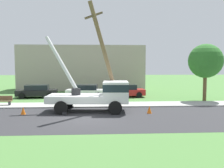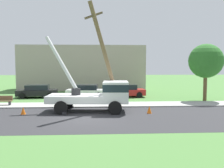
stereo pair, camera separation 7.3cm
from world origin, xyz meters
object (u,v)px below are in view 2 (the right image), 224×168
object	(u,v)px
leaning_utility_pole	(105,56)
traffic_cone_behind	(23,111)
parked_sedan_white	(86,91)
roadside_tree_near	(206,61)
parked_sedan_red	(125,91)
park_bench	(3,101)
parked_sedan_black	(37,91)
utility_truck	(99,93)
traffic_cone_ahead	(149,110)

from	to	relation	value
leaning_utility_pole	traffic_cone_behind	world-z (taller)	leaning_utility_pole
parked_sedan_white	roadside_tree_near	world-z (taller)	roadside_tree_near
parked_sedan_red	park_bench	size ratio (longest dim) A/B	2.80
traffic_cone_behind	parked_sedan_black	distance (m)	9.44
utility_truck	park_bench	xyz separation A→B (m)	(-8.48, 2.98, -0.95)
traffic_cone_behind	parked_sedan_white	xyz separation A→B (m)	(4.17, 9.18, 0.43)
parked_sedan_red	park_bench	distance (m)	12.69
traffic_cone_behind	traffic_cone_ahead	bearing A→B (deg)	-1.02
leaning_utility_pole	parked_sedan_red	distance (m)	8.87
park_bench	traffic_cone_behind	bearing A→B (deg)	-52.61
parked_sedan_black	parked_sedan_red	xyz separation A→B (m)	(9.83, -0.08, 0.00)
parked_sedan_white	roadside_tree_near	distance (m)	13.01
traffic_cone_ahead	park_bench	xyz separation A→B (m)	(-12.25, 3.99, 0.18)
traffic_cone_ahead	parked_sedan_black	size ratio (longest dim) A/B	0.12
leaning_utility_pole	traffic_cone_ahead	bearing A→B (deg)	-27.92
traffic_cone_behind	roadside_tree_near	world-z (taller)	roadside_tree_near
leaning_utility_pole	traffic_cone_behind	bearing A→B (deg)	-165.79
parked_sedan_white	parked_sedan_red	world-z (taller)	same
leaning_utility_pole	parked_sedan_black	xyz separation A→B (m)	(-7.39, 7.79, -3.62)
utility_truck	traffic_cone_ahead	xyz separation A→B (m)	(3.76, -1.01, -1.13)
park_bench	parked_sedan_black	bearing A→B (deg)	73.52
traffic_cone_behind	parked_sedan_red	distance (m)	12.61
parked_sedan_red	roadside_tree_near	distance (m)	9.07
traffic_cone_behind	roadside_tree_near	xyz separation A→B (m)	(16.36, 6.05, 3.73)
parked_sedan_white	parked_sedan_red	xyz separation A→B (m)	(4.37, 0.08, 0.00)
parked_sedan_white	roadside_tree_near	xyz separation A→B (m)	(12.19, -3.13, 3.29)
parked_sedan_red	roadside_tree_near	bearing A→B (deg)	-22.31
traffic_cone_behind	roadside_tree_near	bearing A→B (deg)	20.30
traffic_cone_behind	parked_sedan_black	size ratio (longest dim) A/B	0.12
park_bench	utility_truck	bearing A→B (deg)	-19.36
utility_truck	traffic_cone_behind	size ratio (longest dim) A/B	12.05
traffic_cone_ahead	parked_sedan_red	bearing A→B (deg)	94.78
traffic_cone_ahead	traffic_cone_behind	bearing A→B (deg)	178.98
roadside_tree_near	parked_sedan_black	bearing A→B (deg)	169.46
traffic_cone_behind	park_bench	world-z (taller)	park_bench
traffic_cone_ahead	parked_sedan_red	world-z (taller)	parked_sedan_red
parked_sedan_white	parked_sedan_red	distance (m)	4.37
parked_sedan_black	park_bench	size ratio (longest dim) A/B	2.84
utility_truck	leaning_utility_pole	bearing A→B (deg)	52.71
leaning_utility_pole	parked_sedan_red	world-z (taller)	leaning_utility_pole
traffic_cone_behind	roadside_tree_near	size ratio (longest dim) A/B	0.10
leaning_utility_pole	traffic_cone_ahead	distance (m)	5.45
utility_truck	traffic_cone_behind	bearing A→B (deg)	-171.41
leaning_utility_pole	parked_sedan_red	size ratio (longest dim) A/B	1.89
parked_sedan_red	parked_sedan_white	bearing A→B (deg)	-178.92
park_bench	leaning_utility_pole	bearing A→B (deg)	-14.17
leaning_utility_pole	roadside_tree_near	bearing A→B (deg)	23.72
parked_sedan_black	park_bench	world-z (taller)	parked_sedan_black
leaning_utility_pole	parked_sedan_red	xyz separation A→B (m)	(2.44, 7.72, -3.62)
parked_sedan_black	parked_sedan_red	size ratio (longest dim) A/B	1.02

